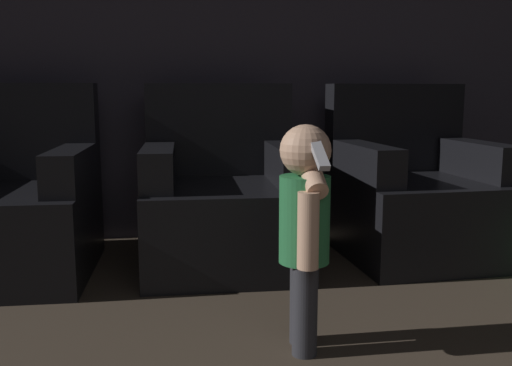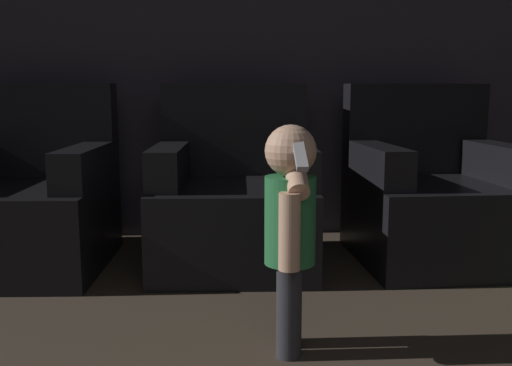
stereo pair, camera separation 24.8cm
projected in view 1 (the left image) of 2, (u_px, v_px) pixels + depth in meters
The scene contains 5 objects.
wall_back at pixel (231, 30), 3.57m from camera, with size 8.40×0.05×2.60m.
armchair_left at pixel (8, 209), 2.89m from camera, with size 0.86×0.91×0.97m.
armchair_middle at pixel (223, 202), 3.07m from camera, with size 0.86×0.90×0.97m.
armchair_right at pixel (414, 196), 3.24m from camera, with size 0.87×0.91×0.97m.
person_toddler at pixel (305, 220), 1.99m from camera, with size 0.18×0.32×0.81m.
Camera 1 is at (-0.44, 0.85, 0.92)m, focal length 40.00 mm.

